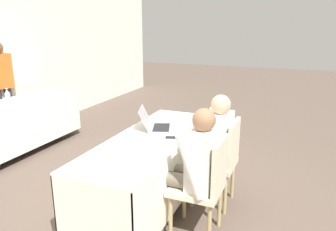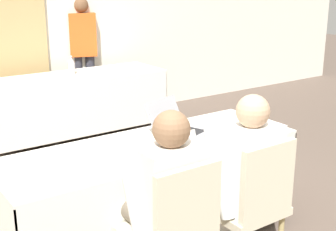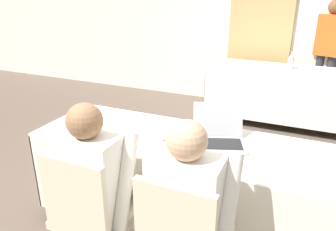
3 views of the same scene
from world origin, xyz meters
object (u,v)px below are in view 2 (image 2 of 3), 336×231
at_px(chair_near_right, 251,202).
at_px(person_white_shirt, 240,172).
at_px(water_bottle, 71,66).
at_px(cell_phone, 178,150).
at_px(chair_near_left, 174,230).
at_px(person_checkered_shirt, 163,196).
at_px(person_red_shirt, 83,51).
at_px(laptop, 179,129).

height_order(chair_near_right, person_white_shirt, person_white_shirt).
bearing_deg(water_bottle, cell_phone, -99.73).
distance_m(cell_phone, chair_near_right, 0.56).
height_order(chair_near_left, chair_near_right, same).
bearing_deg(chair_near_right, water_bottle, -94.44).
bearing_deg(cell_phone, water_bottle, 59.34).
bearing_deg(chair_near_left, person_checkered_shirt, -90.00).
relative_size(person_checkered_shirt, person_red_shirt, 0.75).
bearing_deg(person_red_shirt, water_bottle, -106.48).
relative_size(cell_phone, chair_near_right, 0.15).
distance_m(chair_near_left, chair_near_right, 0.58).
height_order(chair_near_left, person_checkered_shirt, person_checkered_shirt).
xyz_separation_m(chair_near_left, person_checkered_shirt, (0.00, 0.10, 0.16)).
relative_size(cell_phone, person_white_shirt, 0.12).
height_order(laptop, cell_phone, laptop).
xyz_separation_m(cell_phone, chair_near_right, (0.22, -0.46, -0.24)).
height_order(chair_near_left, person_white_shirt, person_white_shirt).
xyz_separation_m(chair_near_left, chair_near_right, (0.58, 0.00, 0.00)).
bearing_deg(person_white_shirt, water_bottle, -94.59).
distance_m(person_checkered_shirt, person_red_shirt, 3.91).
bearing_deg(person_white_shirt, chair_near_left, 10.19).
xyz_separation_m(laptop, water_bottle, (0.27, 2.48, 0.05)).
height_order(person_checkered_shirt, person_red_shirt, person_red_shirt).
xyz_separation_m(person_white_shirt, person_red_shirt, (0.68, 3.69, 0.24)).
relative_size(person_checkered_shirt, person_white_shirt, 1.00).
xyz_separation_m(water_bottle, chair_near_left, (-0.83, -3.19, -0.33)).
height_order(cell_phone, chair_near_right, chair_near_right).
bearing_deg(laptop, person_red_shirt, 57.12).
bearing_deg(person_checkered_shirt, cell_phone, -135.48).
distance_m(cell_phone, person_white_shirt, 0.42).
relative_size(laptop, cell_phone, 3.15).
bearing_deg(person_white_shirt, cell_phone, -58.00).
relative_size(chair_near_right, person_white_shirt, 0.78).
xyz_separation_m(water_bottle, person_red_shirt, (0.43, 0.60, 0.06)).
bearing_deg(person_checkered_shirt, chair_near_right, 169.81).
bearing_deg(cell_phone, person_red_shirt, 53.94).
xyz_separation_m(cell_phone, person_white_shirt, (0.22, -0.35, -0.08)).
relative_size(laptop, chair_near_right, 0.49).
distance_m(laptop, person_checkered_shirt, 0.84).
bearing_deg(cell_phone, person_white_shirt, -78.93).
distance_m(cell_phone, person_checkered_shirt, 0.51).
relative_size(cell_phone, person_red_shirt, 0.09).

